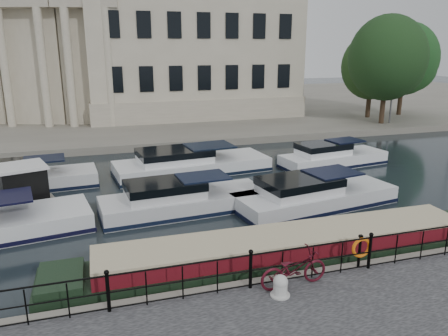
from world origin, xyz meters
The scene contains 12 objects.
ground_plane centered at (0.00, 0.00, 0.00)m, with size 160.00×160.00×0.00m, color black.
far_bank centered at (0.00, 39.00, 0.28)m, with size 120.00×42.00×0.55m, color #6B665B.
railing centered at (0.00, -2.25, 1.20)m, with size 24.14×0.14×1.22m.
civic_building centered at (-1.00, 34.71, 7.04)m, with size 53.55×31.84×16.85m.
lamp_posts centered at (26.00, 20.70, 4.80)m, with size 8.24×1.55×8.07m.
bicycle centered at (1.24, -2.53, 1.11)m, with size 0.74×2.13×1.12m, color #470C18.
mooring_bollard centered at (0.66, -2.89, 0.85)m, with size 0.56×0.56×0.64m.
life_ring_post centered at (3.73, -2.17, 1.24)m, with size 0.68×0.19×1.11m.
narrowboat centered at (2.14, -0.39, 0.37)m, with size 16.45×2.32×1.60m.
harbour_hut centered at (-7.31, 8.18, 0.95)m, with size 3.37×3.06×2.17m.
cabin_cruisers centered at (-0.52, 8.10, 0.37)m, with size 28.10×11.25×1.99m.
trees centered at (23.24, 22.58, 5.79)m, with size 11.54×10.48×9.49m.
Camera 1 is at (-4.06, -12.86, 7.38)m, focal length 35.00 mm.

